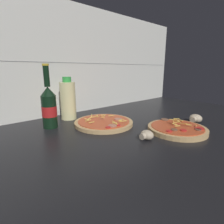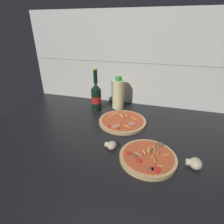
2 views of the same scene
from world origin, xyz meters
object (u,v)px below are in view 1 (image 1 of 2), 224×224
beer_bottle (49,106)px  oil_bottle (68,100)px  pizza_far (104,122)px  mushroom_right (147,135)px  pizza_near (177,129)px  mushroom_left (196,118)px

beer_bottle → oil_bottle: 14.10cm
pizza_far → mushroom_right: 23.55cm
beer_bottle → mushroom_right: beer_bottle is taller
beer_bottle → oil_bottle: bearing=29.6°
pizza_near → beer_bottle: beer_bottle is taller
pizza_far → mushroom_left: (33.79, -25.71, 1.05)cm
pizza_far → beer_bottle: 24.31cm
pizza_far → beer_bottle: beer_bottle is taller
mushroom_left → mushroom_right: (-33.34, 2.18, -0.26)cm
pizza_far → oil_bottle: size_ratio=1.26×
oil_bottle → mushroom_left: (41.16, -44.46, -7.55)cm
pizza_far → mushroom_right: bearing=-88.9°
pizza_far → oil_bottle: (-7.37, 18.75, 8.60)cm
beer_bottle → mushroom_right: bearing=-60.4°
pizza_far → mushroom_left: pizza_far is taller
oil_bottle → beer_bottle: bearing=-150.4°
oil_bottle → mushroom_left: size_ratio=3.53×
oil_bottle → pizza_far: bearing=-68.6°
mushroom_right → beer_bottle: bearing=119.6°
pizza_near → pizza_far: size_ratio=0.88×
pizza_near → mushroom_left: (17.28, 0.42, 0.93)cm
mushroom_left → pizza_far: bearing=142.7°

